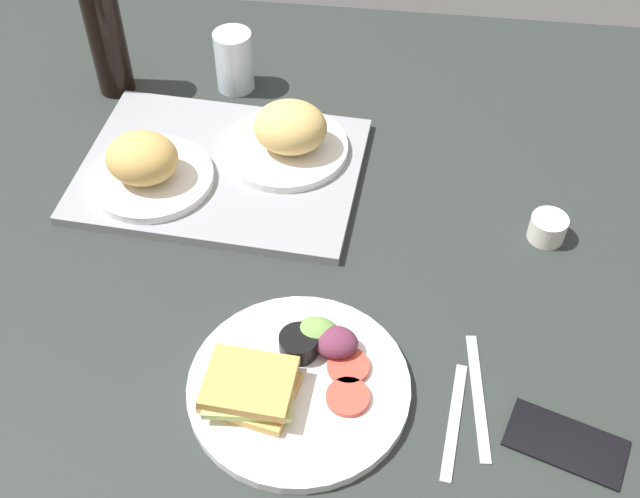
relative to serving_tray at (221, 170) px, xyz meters
The scene contains 11 objects.
ground_plane 27.24cm from the serving_tray, 51.85° to the right, with size 190.00×150.00×3.00cm, color #282D2B.
serving_tray is the anchor object (origin of this frame).
bread_plate_near 12.52cm from the serving_tray, 152.90° to the right, with size 19.63×19.63×9.17cm.
bread_plate_far 12.47cm from the serving_tray, 24.27° to the left, with size 20.72×20.72×9.58cm.
plate_with_salad 43.25cm from the serving_tray, 65.23° to the right, with size 28.79×28.79×5.40cm.
drinking_glass 24.36cm from the serving_tray, 95.45° to the left, with size 6.85×6.85×11.16cm, color silver.
soda_bottle 32.58cm from the serving_tray, 139.54° to the left, with size 6.40×6.40×19.92cm, color black.
espresso_cup 52.67cm from the serving_tray, ahead, with size 5.60×5.60×4.00cm, color silver.
fork 56.93cm from the serving_tray, 47.07° to the right, with size 17.00×1.40×0.50cm, color #B7B7BC.
knife 56.26cm from the serving_tray, 42.05° to the right, with size 19.00×1.40×0.50cm, color #B7B7BC.
cell_phone 67.88cm from the serving_tray, 39.42° to the right, with size 14.40×7.20×0.80cm, color black.
Camera 1 is at (11.92, -73.77, 88.71)cm, focal length 44.86 mm.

